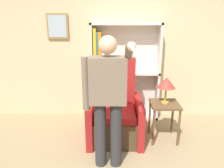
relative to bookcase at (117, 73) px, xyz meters
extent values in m
cube|color=beige|center=(0.30, 0.16, 0.50)|extent=(8.00, 0.06, 2.80)
cube|color=olive|center=(-1.10, 0.11, 0.86)|extent=(0.39, 0.04, 0.46)
cube|color=#9EB2C6|center=(-1.10, 0.09, 0.86)|extent=(0.33, 0.01, 0.40)
cube|color=silver|center=(-0.46, -0.02, 0.01)|extent=(0.04, 0.28, 1.83)
cube|color=silver|center=(0.78, -0.02, 0.01)|extent=(0.04, 0.28, 1.83)
cube|color=silver|center=(0.16, 0.11, 0.01)|extent=(1.28, 0.01, 1.83)
cube|color=silver|center=(0.16, -0.02, -0.88)|extent=(1.28, 0.28, 0.04)
cube|color=silver|center=(0.16, -0.02, 0.01)|extent=(1.28, 0.28, 0.04)
cube|color=silver|center=(0.16, -0.02, 0.91)|extent=(1.28, 0.28, 0.04)
cube|color=#5B99A8|center=(-0.42, -0.02, -0.58)|extent=(0.03, 0.22, 0.57)
cube|color=red|center=(-0.37, -0.02, -0.47)|extent=(0.04, 0.23, 0.79)
cube|color=gold|center=(-0.32, -0.02, -0.53)|extent=(0.04, 0.17, 0.66)
cube|color=#337070|center=(-0.29, -0.02, -0.51)|extent=(0.03, 0.18, 0.70)
cube|color=black|center=(-0.24, -0.02, -0.56)|extent=(0.05, 0.23, 0.60)
cube|color=gold|center=(-0.40, -0.02, 0.44)|extent=(0.06, 0.20, 0.80)
cube|color=#337070|center=(-0.36, -0.02, 0.40)|extent=(0.03, 0.22, 0.74)
cube|color=orange|center=(-0.31, -0.02, 0.40)|extent=(0.06, 0.23, 0.73)
cube|color=white|center=(-0.25, -0.02, 0.35)|extent=(0.05, 0.20, 0.64)
cube|color=#4C3823|center=(-0.03, -0.85, -0.70)|extent=(0.66, 0.73, 0.41)
cube|color=#A31E1E|center=(-0.03, -0.89, -0.44)|extent=(0.62, 0.61, 0.12)
cube|color=#A31E1E|center=(-0.03, -0.52, -0.16)|extent=(0.66, 0.16, 1.08)
cube|color=#A31E1E|center=(-0.41, -0.85, -0.57)|extent=(0.10, 0.81, 0.67)
cube|color=#A31E1E|center=(0.35, -0.85, -0.57)|extent=(0.10, 0.81, 0.67)
cylinder|color=#2D2D33|center=(-0.22, -1.50, -0.45)|extent=(0.15, 0.15, 0.90)
cylinder|color=#2D2D33|center=(-0.02, -1.50, -0.45)|extent=(0.15, 0.15, 0.90)
cube|color=#756656|center=(-0.12, -1.50, 0.29)|extent=(0.45, 0.24, 0.58)
sphere|color=#DBAD89|center=(-0.12, -1.50, 0.71)|extent=(0.22, 0.22, 0.22)
cylinder|color=#756656|center=(-0.39, -1.50, 0.24)|extent=(0.09, 0.09, 0.67)
cylinder|color=#756656|center=(0.12, -1.61, 0.65)|extent=(0.09, 0.28, 0.23)
cylinder|color=#756656|center=(0.12, -1.86, 0.75)|extent=(0.08, 0.27, 0.10)
sphere|color=#DBAD89|center=(0.12, -1.99, 0.76)|extent=(0.09, 0.09, 0.09)
cylinder|color=white|center=(0.12, -2.08, 0.76)|extent=(0.04, 0.15, 0.04)
cube|color=brown|center=(0.75, -0.84, -0.29)|extent=(0.44, 0.44, 0.04)
cylinder|color=brown|center=(0.56, -1.03, -0.61)|extent=(0.04, 0.04, 0.59)
cylinder|color=brown|center=(0.94, -1.03, -0.61)|extent=(0.04, 0.04, 0.59)
cylinder|color=brown|center=(0.56, -0.64, -0.61)|extent=(0.04, 0.04, 0.59)
cylinder|color=brown|center=(0.94, -0.64, -0.61)|extent=(0.04, 0.04, 0.59)
cylinder|color=gold|center=(0.75, -0.84, -0.26)|extent=(0.12, 0.12, 0.02)
cylinder|color=gold|center=(0.75, -0.84, -0.13)|extent=(0.03, 0.03, 0.23)
cone|color=#B2382D|center=(0.75, -0.84, 0.07)|extent=(0.28, 0.28, 0.16)
camera|label=1|loc=(-0.04, -4.03, 1.01)|focal=35.00mm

